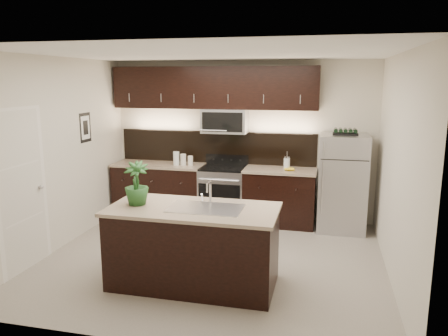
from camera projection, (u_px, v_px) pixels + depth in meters
name	position (u px, v px, depth m)	size (l,w,h in m)	color
ground	(213.00, 259.00, 5.90)	(4.50, 4.50, 0.00)	gray
room_walls	(203.00, 135.00, 5.55)	(4.52, 4.02, 2.71)	beige
counter_run	(212.00, 193.00, 7.52)	(3.51, 0.65, 0.94)	black
upper_fixtures	(215.00, 94.00, 7.32)	(3.49, 0.40, 1.66)	black
island	(194.00, 246.00, 5.11)	(1.96, 0.96, 0.94)	black
sink_faucet	(206.00, 207.00, 4.99)	(0.84, 0.50, 0.28)	silver
refrigerator	(343.00, 183.00, 6.92)	(0.74, 0.67, 1.54)	#B2B2B7
wine_rack	(345.00, 132.00, 6.75)	(0.38, 0.24, 0.09)	black
plant	(136.00, 183.00, 5.10)	(0.28, 0.28, 0.51)	#204E1F
canisters	(182.00, 159.00, 7.48)	(0.35, 0.11, 0.23)	silver
french_press	(287.00, 163.00, 7.07)	(0.10, 0.10, 0.30)	silver
bananas	(287.00, 169.00, 7.06)	(0.18, 0.14, 0.05)	yellow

